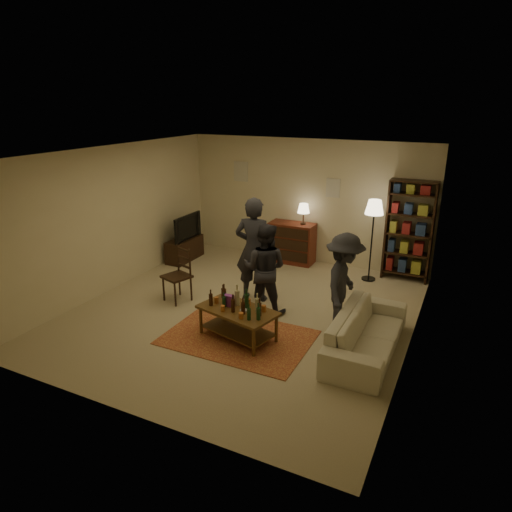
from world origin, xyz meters
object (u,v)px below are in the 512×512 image
Objects in this scene: floor_lamp at (374,213)px; person_right at (265,269)px; tv_stand at (184,243)px; bookshelf at (409,230)px; dining_chair at (179,272)px; sofa at (367,333)px; dresser at (292,242)px; coffee_table at (238,313)px; person_by_sofa at (344,284)px; person_left at (254,250)px.

floor_lamp reaches higher than person_right.
tv_stand is 4.84m from bookshelf.
tv_stand is at bearing -37.79° from person_right.
dining_chair reaches higher than sofa.
sofa is 2.02m from person_right.
floor_lamp is at bearing -9.61° from dresser.
person_right is at bearing 91.43° from coffee_table.
dresser is at bearing -178.43° from bookshelf.
sofa is (0.59, -2.81, -1.09)m from floor_lamp.
dining_chair reaches higher than coffee_table.
floor_lamp is 2.67m from person_right.
dresser reaches higher than dining_chair.
bookshelf is at bearing -15.51° from person_by_sofa.
coffee_table is 1.57m from person_left.
person_left is at bearing -87.09° from dresser.
floor_lamp is 2.55m from person_left.
dresser is 3.93m from sofa.
person_right is at bearing -30.74° from tv_stand.
bookshelf is at bearing 62.37° from coffee_table.
floor_lamp reaches higher than coffee_table.
person_by_sofa reaches higher than coffee_table.
dining_chair is 0.50× the size of bookshelf.
floor_lamp is 2.43m from person_by_sofa.
person_left reaches higher than sofa.
dresser is (-0.53, 3.57, 0.05)m from coffee_table.
dresser is 0.86× the size of person_right.
dresser is at bearing 37.54° from sofa.
floor_lamp is (2.89, 2.47, 0.86)m from dining_chair.
dresser is (1.08, 2.78, -0.05)m from dining_chair.
tv_stand is at bearing 62.95° from person_by_sofa.
bookshelf is 1.26× the size of person_by_sofa.
floor_lamp is at bearing 68.75° from coffee_table.
person_left is at bearing -27.68° from tv_stand.
person_by_sofa is (1.38, -0.11, 0.01)m from person_right.
sofa is (4.64, -2.20, -0.08)m from tv_stand.
tv_stand is at bearing -168.20° from bookshelf.
bookshelf is 3.26m from person_right.
coffee_table is at bearing 103.85° from sofa.
tv_stand is (-2.79, 2.66, -0.04)m from coffee_table.
dining_chair is at bearing -111.27° from dresser.
floor_lamp is 0.87× the size of person_left.
floor_lamp is (-0.63, -0.37, 0.36)m from bookshelf.
dresser is 0.83× the size of floor_lamp.
coffee_table is 0.79× the size of floor_lamp.
person_by_sofa is (2.97, 0.12, 0.27)m from dining_chair.
dresser is at bearing 87.47° from dining_chair.
person_left reaches higher than dresser.
person_by_sofa is at bearing 168.58° from person_right.
coffee_table is 0.63× the size of sofa.
person_left is (-0.42, 1.42, 0.52)m from coffee_table.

